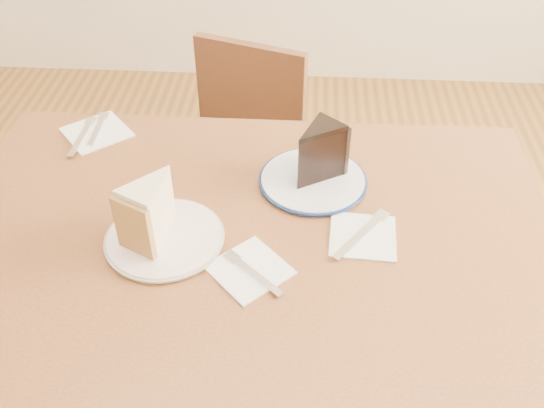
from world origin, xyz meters
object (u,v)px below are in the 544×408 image
Objects in this scene: table at (249,267)px; carrot_cake at (155,210)px; plate_cream at (165,238)px; chair_far at (235,172)px; chocolate_cake at (315,157)px; plate_navy at (313,180)px.

table is 0.24m from carrot_cake.
plate_cream is (-0.16, -0.03, 0.10)m from table.
chocolate_cake reaches higher than chair_far.
plate_cream is 0.99× the size of plate_navy.
chair_far is (-0.10, 0.58, -0.20)m from table.
plate_cream is 1.96× the size of chocolate_cake.
carrot_cake reaches higher than plate_cream.
table is at bearing 92.82° from chocolate_cake.
chair_far is 3.70× the size of plate_cream.
chocolate_cake is (0.00, 0.00, 0.06)m from plate_navy.
chocolate_cake is (0.28, 0.20, 0.06)m from plate_cream.
chair_far reaches higher than plate_navy.
chair_far is 0.69m from plate_cream.
chocolate_cake is (0.13, 0.16, 0.17)m from table.
chair_far reaches higher than table.
chair_far is 3.67× the size of plate_navy.
carrot_cake is at bearing -147.65° from plate_navy.
chocolate_cake reaches higher than table.
carrot_cake is at bearing -171.92° from table.
table is at bearing -127.48° from plate_navy.
table is 10.68× the size of carrot_cake.
table is 0.19m from plate_cream.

